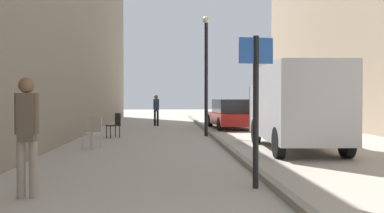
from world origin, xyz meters
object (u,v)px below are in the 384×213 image
at_px(parked_car, 231,114).
at_px(lamp_post, 206,68).
at_px(delivery_van, 296,105).
at_px(street_sign_post, 256,98).
at_px(cafe_chair_near_window, 94,130).
at_px(pedestrian_main_foreground, 156,108).
at_px(pedestrian_mid_block, 27,128).
at_px(cafe_chair_by_doorway, 115,123).

distance_m(parked_car, lamp_post, 4.89).
relative_size(delivery_van, parked_car, 1.20).
relative_size(street_sign_post, cafe_chair_near_window, 2.77).
xyz_separation_m(delivery_van, street_sign_post, (-2.29, -5.12, 0.22)).
bearing_deg(pedestrian_main_foreground, pedestrian_mid_block, -73.41).
xyz_separation_m(delivery_van, lamp_post, (-2.23, 4.48, 1.39)).
height_order(parked_car, cafe_chair_near_window, parked_car).
bearing_deg(parked_car, delivery_van, -89.44).
relative_size(pedestrian_main_foreground, street_sign_post, 0.64).
height_order(pedestrian_mid_block, lamp_post, lamp_post).
height_order(street_sign_post, lamp_post, lamp_post).
xyz_separation_m(street_sign_post, cafe_chair_near_window, (-3.73, 5.90, -1.00)).
bearing_deg(lamp_post, pedestrian_mid_block, -110.34).
distance_m(cafe_chair_near_window, cafe_chair_by_doorway, 3.37).
bearing_deg(pedestrian_main_foreground, lamp_post, -48.95).
distance_m(pedestrian_mid_block, lamp_post, 10.87).
bearing_deg(cafe_chair_by_doorway, delivery_van, -157.02).
xyz_separation_m(pedestrian_main_foreground, cafe_chair_by_doorway, (-1.43, -6.57, -0.42)).
bearing_deg(pedestrian_mid_block, cafe_chair_by_doorway, 89.35).
xyz_separation_m(pedestrian_main_foreground, cafe_chair_near_window, (-1.67, -9.93, -0.42)).
height_order(delivery_van, street_sign_post, street_sign_post).
relative_size(parked_car, lamp_post, 0.90).
xyz_separation_m(parked_car, lamp_post, (-1.64, -4.14, 2.01)).
distance_m(delivery_van, cafe_chair_by_doorway, 7.15).
relative_size(pedestrian_main_foreground, delivery_van, 0.33).
bearing_deg(street_sign_post, cafe_chair_by_doorway, -76.76).
distance_m(lamp_post, cafe_chair_by_doorway, 4.18).
bearing_deg(delivery_van, parked_car, 96.65).
relative_size(pedestrian_mid_block, cafe_chair_by_doorway, 1.98).
relative_size(pedestrian_mid_block, lamp_post, 0.39).
bearing_deg(street_sign_post, parked_car, -104.46).
relative_size(lamp_post, cafe_chair_near_window, 5.06).
relative_size(street_sign_post, lamp_post, 0.55).
bearing_deg(cafe_chair_near_window, delivery_van, -158.80).
xyz_separation_m(lamp_post, cafe_chair_near_window, (-3.80, -3.69, -2.18)).
bearing_deg(parked_car, cafe_chair_near_window, -128.09).
bearing_deg(pedestrian_main_foreground, delivery_van, -45.66).
relative_size(pedestrian_main_foreground, parked_car, 0.39).
height_order(pedestrian_main_foreground, delivery_van, delivery_van).
xyz_separation_m(pedestrian_mid_block, parked_car, (5.37, 14.22, -0.36)).
relative_size(pedestrian_main_foreground, pedestrian_mid_block, 0.90).
distance_m(street_sign_post, lamp_post, 9.67).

